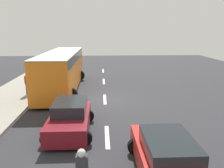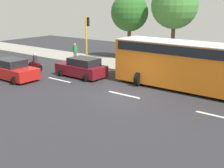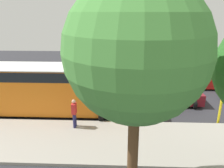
{
  "view_description": "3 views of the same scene",
  "coord_description": "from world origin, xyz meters",
  "px_view_note": "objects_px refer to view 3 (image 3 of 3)",
  "views": [
    {
      "loc": [
        0.25,
        15.88,
        4.89
      ],
      "look_at": [
        -0.49,
        0.71,
        1.31
      ],
      "focal_mm": 36.37,
      "sensor_mm": 36.0,
      "label": 1
    },
    {
      "loc": [
        -14.62,
        -10.34,
        5.74
      ],
      "look_at": [
        -0.98,
        0.2,
        0.9
      ],
      "focal_mm": 47.39,
      "sensor_mm": 36.0,
      "label": 2
    },
    {
      "loc": [
        16.84,
        1.57,
        6.47
      ],
      "look_at": [
        -0.1,
        0.88,
        0.82
      ],
      "focal_mm": 35.1,
      "sensor_mm": 36.0,
      "label": 3
    }
  ],
  "objects_px": {
    "city_bus": "(49,86)",
    "street_tree_south": "(136,52)",
    "car_red": "(205,80)",
    "car_maroon": "(172,94)",
    "pedestrian_by_tree": "(74,112)"
  },
  "relations": [
    {
      "from": "city_bus",
      "to": "street_tree_south",
      "type": "height_order",
      "value": "street_tree_south"
    },
    {
      "from": "car_maroon",
      "to": "car_red",
      "type": "height_order",
      "value": "same"
    },
    {
      "from": "car_maroon",
      "to": "car_red",
      "type": "distance_m",
      "value": 5.23
    },
    {
      "from": "car_maroon",
      "to": "street_tree_south",
      "type": "height_order",
      "value": "street_tree_south"
    },
    {
      "from": "pedestrian_by_tree",
      "to": "car_red",
      "type": "bearing_deg",
      "value": 127.51
    },
    {
      "from": "car_maroon",
      "to": "city_bus",
      "type": "xyz_separation_m",
      "value": [
        1.72,
        -8.45,
        1.14
      ]
    },
    {
      "from": "car_maroon",
      "to": "city_bus",
      "type": "distance_m",
      "value": 8.69
    },
    {
      "from": "car_maroon",
      "to": "street_tree_south",
      "type": "bearing_deg",
      "value": -20.68
    },
    {
      "from": "car_red",
      "to": "city_bus",
      "type": "xyz_separation_m",
      "value": [
        5.43,
        -12.12,
        1.13
      ]
    },
    {
      "from": "street_tree_south",
      "to": "car_maroon",
      "type": "bearing_deg",
      "value": 159.32
    },
    {
      "from": "pedestrian_by_tree",
      "to": "street_tree_south",
      "type": "bearing_deg",
      "value": 32.02
    },
    {
      "from": "car_maroon",
      "to": "car_red",
      "type": "relative_size",
      "value": 0.98
    },
    {
      "from": "car_red",
      "to": "street_tree_south",
      "type": "height_order",
      "value": "street_tree_south"
    },
    {
      "from": "city_bus",
      "to": "street_tree_south",
      "type": "bearing_deg",
      "value": 35.84
    },
    {
      "from": "car_red",
      "to": "street_tree_south",
      "type": "distance_m",
      "value": 15.09
    }
  ]
}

